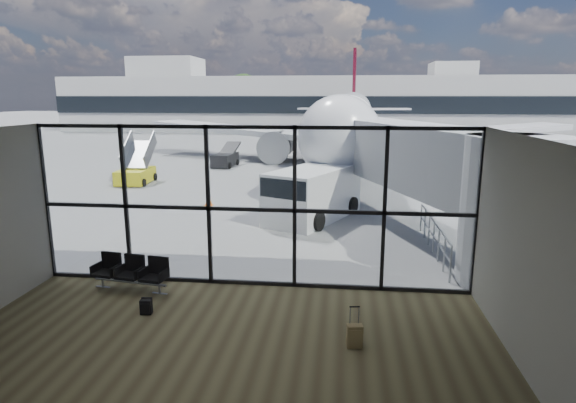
% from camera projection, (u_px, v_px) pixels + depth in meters
% --- Properties ---
extents(ground, '(220.00, 220.00, 0.00)m').
position_uv_depth(ground, '(320.00, 145.00, 52.48)').
color(ground, slate).
rests_on(ground, ground).
extents(lounge_shell, '(12.02, 8.01, 4.51)m').
position_uv_depth(lounge_shell, '(199.00, 247.00, 8.44)').
color(lounge_shell, brown).
rests_on(lounge_shell, ground).
extents(glass_curtain_wall, '(12.10, 0.12, 4.50)m').
position_uv_depth(glass_curtain_wall, '(251.00, 208.00, 13.19)').
color(glass_curtain_wall, white).
rests_on(glass_curtain_wall, ground).
extents(jet_bridge, '(8.00, 16.50, 4.33)m').
position_uv_depth(jet_bridge, '(403.00, 159.00, 19.40)').
color(jet_bridge, '#949799').
rests_on(jet_bridge, ground).
extents(apron_railing, '(0.06, 5.46, 1.11)m').
position_uv_depth(apron_railing, '(434.00, 232.00, 16.29)').
color(apron_railing, gray).
rests_on(apron_railing, ground).
extents(far_terminal, '(80.00, 12.20, 11.00)m').
position_uv_depth(far_terminal, '(324.00, 103.00, 72.96)').
color(far_terminal, beige).
rests_on(far_terminal, ground).
extents(tree_0, '(4.95, 4.95, 7.12)m').
position_uv_depth(tree_0, '(82.00, 99.00, 87.53)').
color(tree_0, '#382619').
rests_on(tree_0, ground).
extents(tree_1, '(5.61, 5.61, 8.07)m').
position_uv_depth(tree_1, '(113.00, 96.00, 86.73)').
color(tree_1, '#382619').
rests_on(tree_1, ground).
extents(tree_2, '(6.27, 6.27, 9.03)m').
position_uv_depth(tree_2, '(145.00, 92.00, 85.93)').
color(tree_2, '#382619').
rests_on(tree_2, ground).
extents(tree_3, '(4.95, 4.95, 7.12)m').
position_uv_depth(tree_3, '(178.00, 99.00, 85.53)').
color(tree_3, '#382619').
rests_on(tree_3, ground).
extents(tree_4, '(5.61, 5.61, 8.07)m').
position_uv_depth(tree_4, '(210.00, 96.00, 84.73)').
color(tree_4, '#382619').
rests_on(tree_4, ground).
extents(tree_5, '(6.27, 6.27, 9.03)m').
position_uv_depth(tree_5, '(244.00, 92.00, 83.93)').
color(tree_5, '#382619').
rests_on(tree_5, ground).
extents(seating_row, '(2.16, 0.90, 0.96)m').
position_uv_depth(seating_row, '(132.00, 271.00, 13.25)').
color(seating_row, gray).
rests_on(seating_row, ground).
extents(backpack, '(0.29, 0.27, 0.41)m').
position_uv_depth(backpack, '(146.00, 307.00, 11.76)').
color(backpack, black).
rests_on(backpack, ground).
extents(suitcase, '(0.36, 0.28, 0.90)m').
position_uv_depth(suitcase, '(355.00, 336.00, 10.19)').
color(suitcase, olive).
rests_on(suitcase, ground).
extents(airliner, '(35.49, 41.10, 10.58)m').
position_uv_depth(airliner, '(349.00, 120.00, 40.50)').
color(airliner, silver).
rests_on(airliner, ground).
extents(service_van, '(4.14, 5.54, 2.21)m').
position_uv_depth(service_van, '(312.00, 193.00, 20.73)').
color(service_van, silver).
rests_on(service_van, ground).
extents(belt_loader, '(1.72, 3.81, 1.71)m').
position_uv_depth(belt_loader, '(225.00, 159.00, 36.40)').
color(belt_loader, black).
rests_on(belt_loader, ground).
extents(mobile_stairs, '(2.05, 3.57, 2.44)m').
position_uv_depth(mobile_stairs, '(136.00, 174.00, 29.48)').
color(mobile_stairs, gold).
rests_on(mobile_stairs, ground).
extents(traffic_cone_a, '(0.40, 0.40, 0.56)m').
position_uv_depth(traffic_cone_a, '(209.00, 200.00, 23.48)').
color(traffic_cone_a, '#D7560B').
rests_on(traffic_cone_a, ground).
extents(traffic_cone_c, '(0.38, 0.38, 0.54)m').
position_uv_depth(traffic_cone_c, '(312.00, 177.00, 30.05)').
color(traffic_cone_c, '#FF5C0D').
rests_on(traffic_cone_c, ground).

